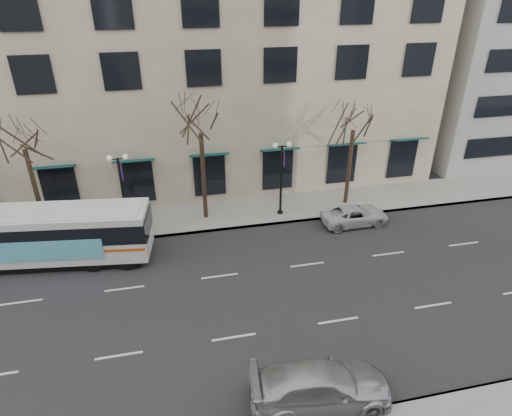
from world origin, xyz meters
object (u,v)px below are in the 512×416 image
object	(u,v)px
lamp_post_left	(123,190)
city_bus	(40,235)
white_pickup	(355,215)
lamp_post_right	(281,176)
silver_car	(321,386)
tree_far_left	(20,133)
tree_far_right	(355,116)
tree_far_mid	(200,118)

from	to	relation	value
lamp_post_left	city_bus	world-z (taller)	lamp_post_left
white_pickup	lamp_post_right	bearing A→B (deg)	63.30
silver_car	white_pickup	world-z (taller)	silver_car
tree_far_left	tree_far_right	distance (m)	20.00
tree_far_left	white_pickup	bearing A→B (deg)	-7.91
city_bus	white_pickup	distance (m)	18.95
lamp_post_right	silver_car	world-z (taller)	lamp_post_right
lamp_post_left	silver_car	bearing A→B (deg)	-61.93
tree_far_right	city_bus	world-z (taller)	tree_far_right
tree_far_mid	tree_far_right	world-z (taller)	tree_far_mid
tree_far_right	white_pickup	xyz separation A→B (m)	(-0.53, -2.71, -5.81)
tree_far_mid	white_pickup	size ratio (longest dim) A/B	1.95
lamp_post_right	city_bus	bearing A→B (deg)	-170.51
tree_far_mid	lamp_post_left	xyz separation A→B (m)	(-4.99, -0.60, -3.96)
city_bus	lamp_post_left	bearing A→B (deg)	35.99
tree_far_mid	white_pickup	world-z (taller)	tree_far_mid
tree_far_right	lamp_post_left	world-z (taller)	tree_far_right
tree_far_mid	silver_car	size ratio (longest dim) A/B	1.58
lamp_post_left	lamp_post_right	distance (m)	10.00
tree_far_right	white_pickup	distance (m)	6.43
lamp_post_left	lamp_post_right	xyz separation A→B (m)	(10.00, 0.00, 0.00)
tree_far_left	tree_far_mid	size ratio (longest dim) A/B	0.98
tree_far_left	white_pickup	xyz separation A→B (m)	(19.47, -2.71, -6.09)
tree_far_right	city_bus	distance (m)	20.21
city_bus	tree_far_left	bearing A→B (deg)	108.00
tree_far_left	city_bus	distance (m)	5.79
lamp_post_right	city_bus	xyz separation A→B (m)	(-14.45, -2.42, -1.16)
tree_far_right	lamp_post_right	world-z (taller)	tree_far_right
tree_far_left	silver_car	bearing A→B (deg)	-49.77
tree_far_right	silver_car	distance (m)	17.61
tree_far_mid	lamp_post_right	size ratio (longest dim) A/B	1.64
lamp_post_right	tree_far_right	bearing A→B (deg)	6.85
tree_far_mid	silver_car	bearing A→B (deg)	-79.84
city_bus	white_pickup	xyz separation A→B (m)	(18.92, 0.31, -1.18)
lamp_post_left	white_pickup	bearing A→B (deg)	-8.29
white_pickup	tree_far_left	bearing A→B (deg)	80.65
lamp_post_right	silver_car	distance (m)	14.74
lamp_post_left	tree_far_left	bearing A→B (deg)	173.17
city_bus	silver_car	bearing A→B (deg)	-37.17
lamp_post_left	silver_car	distance (m)	16.46
city_bus	white_pickup	size ratio (longest dim) A/B	2.80
tree_far_left	city_bus	xyz separation A→B (m)	(0.56, -3.02, -4.91)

